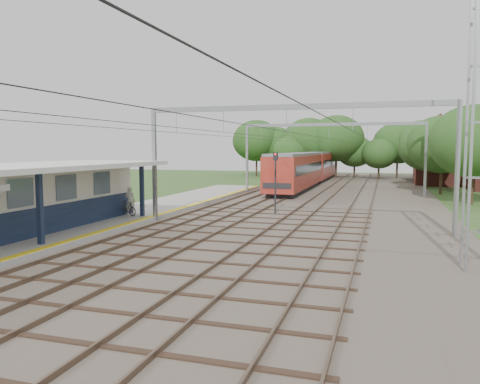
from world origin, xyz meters
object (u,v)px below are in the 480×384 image
at_px(signal_post, 275,176).
at_px(train, 310,167).
at_px(person, 130,201).
at_px(bicycle, 127,208).

bearing_deg(signal_post, train, 105.12).
height_order(person, bicycle, person).
relative_size(person, signal_post, 0.43).
distance_m(person, train, 33.43).
height_order(person, train, train).
xyz_separation_m(person, train, (6.24, 32.82, 0.94)).
distance_m(train, signal_post, 27.50).
xyz_separation_m(train, signal_post, (1.85, -27.43, 0.47)).
xyz_separation_m(person, signal_post, (8.09, 5.39, 1.41)).
distance_m(person, signal_post, 9.83).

